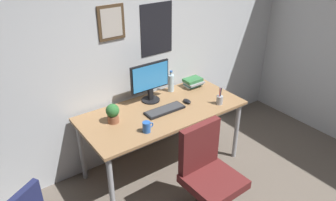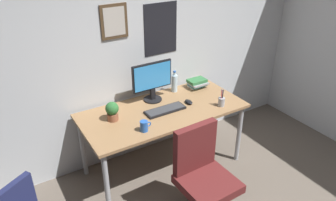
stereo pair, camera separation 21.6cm
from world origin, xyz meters
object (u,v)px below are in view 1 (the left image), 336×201
keyboard (165,110)px  water_bottle (171,83)px  office_chair (208,171)px  coffee_mug_near (147,127)px  computer_mouse (187,101)px  potted_plant (113,113)px  book_stack_left (193,82)px  monitor (150,81)px  pen_cup (220,99)px

keyboard → water_bottle: bearing=46.1°
office_chair → coffee_mug_near: (-0.28, 0.55, 0.28)m
computer_mouse → potted_plant: potted_plant is taller
water_bottle → book_stack_left: 0.29m
office_chair → computer_mouse: 0.90m
office_chair → computer_mouse: size_ratio=8.64×
keyboard → water_bottle: water_bottle is taller
computer_mouse → water_bottle: 0.34m
monitor → coffee_mug_near: 0.65m
keyboard → pen_cup: bearing=-21.0°
keyboard → water_bottle: 0.48m
water_bottle → coffee_mug_near: bearing=-140.9°
computer_mouse → keyboard: bearing=-178.4°
monitor → potted_plant: (-0.54, -0.16, -0.13)m
office_chair → pen_cup: (0.64, 0.55, 0.28)m
pen_cup → monitor: bearing=138.1°
potted_plant → monitor: bearing=17.0°
keyboard → computer_mouse: 0.30m
monitor → coffee_mug_near: bearing=-126.2°
water_bottle → pen_cup: 0.61m
keyboard → book_stack_left: (0.61, 0.28, 0.04)m
monitor → book_stack_left: monitor is taller
potted_plant → pen_cup: (1.09, -0.33, -0.05)m
coffee_mug_near → book_stack_left: 1.09m
keyboard → monitor: bearing=88.2°
coffee_mug_near → monitor: bearing=53.8°
keyboard → coffee_mug_near: 0.42m
keyboard → pen_cup: pen_cup is taller
keyboard → computer_mouse: (0.30, 0.01, 0.01)m
keyboard → potted_plant: potted_plant is taller
monitor → pen_cup: 0.77m
office_chair → computer_mouse: (0.38, 0.78, 0.24)m
office_chair → water_bottle: bearing=69.9°
office_chair → book_stack_left: bearing=56.9°
computer_mouse → book_stack_left: book_stack_left is taller
potted_plant → book_stack_left: (1.14, 0.17, -0.05)m
office_chair → book_stack_left: 1.29m
office_chair → water_bottle: (0.41, 1.11, 0.33)m
monitor → water_bottle: 0.35m
office_chair → monitor: 1.15m
pen_cup → book_stack_left: bearing=85.0°
keyboard → potted_plant: bearing=167.5°
keyboard → coffee_mug_near: size_ratio=3.81×
computer_mouse → potted_plant: size_ratio=0.56×
water_bottle → pen_cup: water_bottle is taller
coffee_mug_near → book_stack_left: (0.96, 0.50, 0.00)m
monitor → potted_plant: 0.58m
computer_mouse → monitor: bearing=136.8°
office_chair → monitor: bearing=85.2°
water_bottle → computer_mouse: bearing=-94.6°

